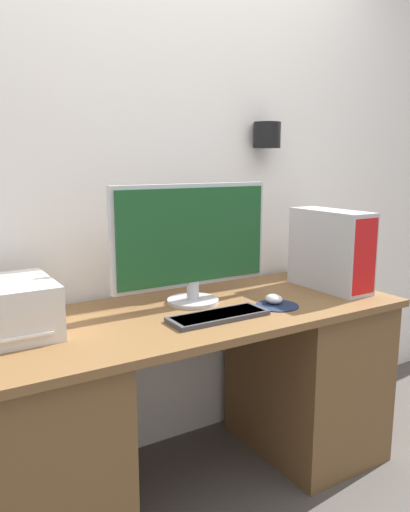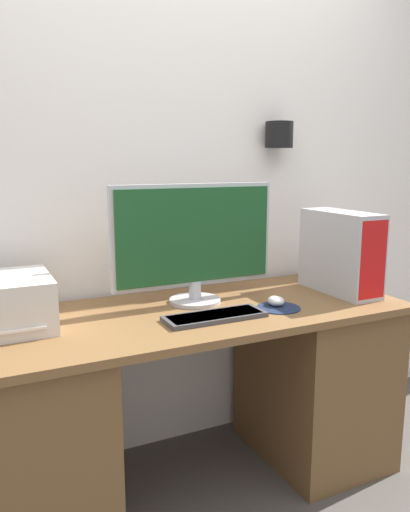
{
  "view_description": "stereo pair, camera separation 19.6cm",
  "coord_description": "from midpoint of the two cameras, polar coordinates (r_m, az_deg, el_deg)",
  "views": [
    {
      "loc": [
        -0.94,
        -1.3,
        1.36
      ],
      "look_at": [
        0.06,
        0.35,
        0.99
      ],
      "focal_mm": 35.0,
      "sensor_mm": 36.0,
      "label": 1
    },
    {
      "loc": [
        -0.77,
        -1.39,
        1.36
      ],
      "look_at": [
        0.06,
        0.35,
        0.99
      ],
      "focal_mm": 35.0,
      "sensor_mm": 36.0,
      "label": 2
    }
  ],
  "objects": [
    {
      "name": "monitor",
      "position": [
        2.04,
        1.53,
        1.85
      ],
      "size": [
        0.7,
        0.22,
        0.49
      ],
      "color": "#B7B7BC",
      "rests_on": "desk"
    },
    {
      "name": "printer",
      "position": [
        1.86,
        -18.79,
        -5.14
      ],
      "size": [
        0.29,
        0.35,
        0.19
      ],
      "color": "beige",
      "rests_on": "desk"
    },
    {
      "name": "computer_tower",
      "position": [
        2.33,
        17.63,
        0.38
      ],
      "size": [
        0.15,
        0.4,
        0.37
      ],
      "color": "#B2B2B7",
      "rests_on": "desk"
    },
    {
      "name": "desk",
      "position": [
        2.13,
        1.12,
        -15.94
      ],
      "size": [
        1.76,
        0.69,
        0.77
      ],
      "color": "brown",
      "rests_on": "ground_plane"
    },
    {
      "name": "mousepad",
      "position": [
        2.05,
        11.15,
        -5.87
      ],
      "size": [
        0.18,
        0.18,
        0.0
      ],
      "color": "#19233D",
      "rests_on": "desk"
    },
    {
      "name": "mouse",
      "position": [
        2.07,
        10.83,
        -5.1
      ],
      "size": [
        0.06,
        0.08,
        0.04
      ],
      "color": "silver",
      "rests_on": "mousepad"
    },
    {
      "name": "wall_back",
      "position": [
        2.26,
        -3.41,
        10.66
      ],
      "size": [
        6.4,
        0.18,
        2.7
      ],
      "color": "white",
      "rests_on": "ground_plane"
    },
    {
      "name": "keyboard",
      "position": [
        1.89,
        4.13,
        -6.92
      ],
      "size": [
        0.39,
        0.14,
        0.02
      ],
      "color": "#3D3D42",
      "rests_on": "desk"
    }
  ]
}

